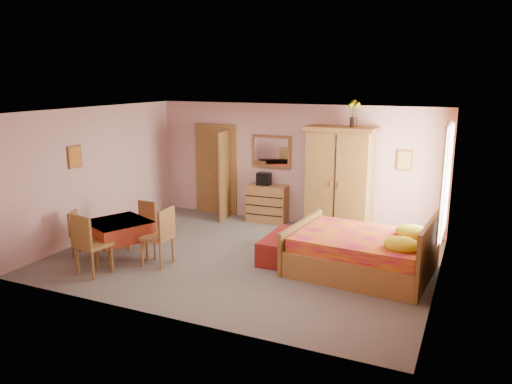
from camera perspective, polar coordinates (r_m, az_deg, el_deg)
The scene contains 23 objects.
floor at distance 9.03m, azimuth -1.37°, elevation -7.46°, with size 6.50×6.50×0.00m, color slate.
ceiling at distance 8.48m, azimuth -1.47°, elevation 9.23°, with size 6.50×6.50×0.00m, color brown.
wall_back at distance 10.93m, azimuth 4.28°, elevation 3.18°, with size 6.50×0.10×2.60m, color #DBA49F.
wall_front at distance 6.57m, azimuth -10.93°, elevation -3.66°, with size 6.50×0.10×2.60m, color #DBA49F.
wall_left at distance 10.46m, azimuth -17.69°, elevation 2.16°, with size 0.10×5.00×2.60m, color #DBA49F.
wall_right at distance 7.85m, azimuth 20.48°, elevation -1.51°, with size 0.10×5.00×2.60m, color #DBA49F.
doorway at distance 11.72m, azimuth -4.55°, elevation 2.49°, with size 1.06×0.12×2.15m, color #9E6B35.
window at distance 9.00m, azimuth 20.87°, elevation 1.20°, with size 0.08×1.40×1.95m, color white.
picture_left at distance 9.95m, azimuth -20.01°, elevation 3.80°, with size 0.04×0.32×0.42m, color orange.
picture_back at distance 10.30m, azimuth 16.63°, elevation 3.49°, with size 0.30×0.04×0.40m, color #D8BF59.
chest_of_drawers at distance 11.08m, azimuth 1.30°, elevation -1.32°, with size 0.88×0.44×0.83m, color #A16736.
wall_mirror at distance 11.05m, azimuth 1.76°, elevation 4.64°, with size 0.92×0.05×0.73m, color white.
stereo at distance 10.99m, azimuth 0.90°, elevation 1.50°, with size 0.29×0.21×0.27m, color black.
floor_lamp at distance 10.64m, azimuth 6.27°, elevation 0.39°, with size 0.22×0.22×1.69m, color black.
wardrobe at distance 10.32m, azimuth 9.50°, elevation 1.31°, with size 1.40×0.72×2.19m, color olive.
sunflower_vase at distance 10.09m, azimuth 11.11°, elevation 8.80°, with size 0.21×0.21×0.53m, color yellow.
bed at distance 8.41m, azimuth 11.96°, elevation -5.56°, with size 2.24×1.77×1.04m, color #BE124A.
bench at distance 8.96m, azimuth 2.87°, elevation -6.20°, with size 0.47×1.27×0.42m, color maroon.
dining_table at distance 9.13m, azimuth -15.36°, elevation -5.37°, with size 0.96×0.96×0.71m, color maroon.
chair_south at distance 8.55m, azimuth -18.06°, elevation -5.65°, with size 0.47×0.47×1.03m, color olive.
chair_north at distance 9.70m, azimuth -12.91°, elevation -3.69°, with size 0.39×0.39×0.85m, color #AA7439.
chair_west at distance 9.54m, azimuth -19.14°, elevation -4.49°, with size 0.37×0.37×0.82m, color olive.
chair_east at distance 8.70m, azimuth -11.26°, elevation -4.99°, with size 0.46×0.46×1.01m, color #AC6A3A.
Camera 1 is at (3.68, -7.62, 3.16)m, focal length 35.00 mm.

